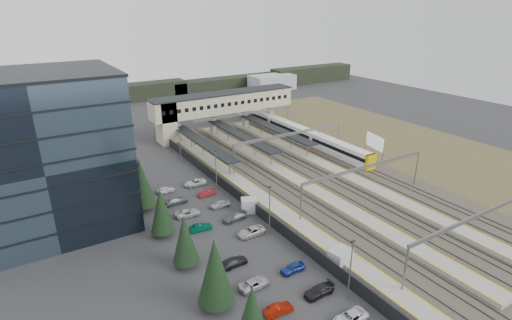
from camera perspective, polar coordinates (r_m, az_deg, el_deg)
ground at (r=72.24m, az=3.69°, el=-5.89°), size 220.00×220.00×0.00m
office_building at (r=67.37m, az=-28.65°, el=0.65°), size 24.30×18.30×24.30m
conifer_row at (r=57.97m, az=-12.11°, el=-8.24°), size 4.42×49.82×9.50m
car_park at (r=60.94m, az=-3.14°, el=-10.80°), size 10.49×44.56×1.28m
lampposts at (r=67.41m, az=-2.41°, el=-3.84°), size 0.50×53.25×8.07m
fence at (r=72.46m, az=-2.80°, el=-4.89°), size 0.08×90.00×2.00m
relay_cabin_near at (r=56.35m, az=11.88°, el=-13.49°), size 3.31×2.69×2.45m
relay_cabin_far at (r=68.15m, az=-1.01°, el=-6.49°), size 3.24×3.03×2.37m
rail_corridor at (r=80.85m, az=7.07°, el=-2.70°), size 34.00×90.00×0.92m
canopies at (r=95.35m, az=-2.19°, el=3.56°), size 23.10×30.00×3.28m
footbridge at (r=107.40m, az=-5.90°, el=7.72°), size 40.40×6.40×11.20m
gantries at (r=78.92m, az=9.67°, el=1.01°), size 28.40×62.28×7.17m
train at (r=106.43m, az=5.30°, el=4.25°), size 2.66×55.63×3.35m
billboard at (r=94.80m, az=16.58°, el=2.41°), size 1.58×6.21×5.45m
scrub_east at (r=105.73m, az=22.38°, el=1.50°), size 34.00×120.00×0.06m
treeline_far at (r=159.74m, az=-8.68°, el=10.23°), size 170.00×19.00×7.00m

